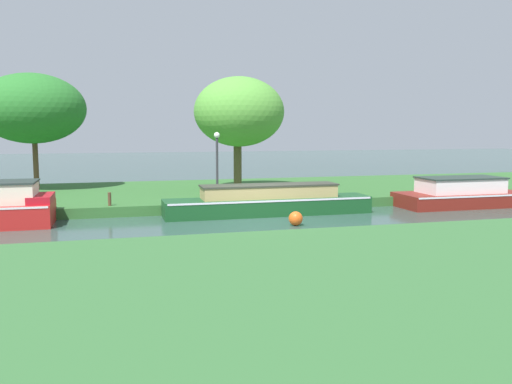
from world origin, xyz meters
name	(u,v)px	position (x,y,z in m)	size (l,w,h in m)	color
ground_plane	(262,220)	(0.00, 0.00, 0.00)	(120.00, 120.00, 0.00)	#314F47
riverbank_far	(223,193)	(0.00, 7.00, 0.20)	(72.00, 10.00, 0.40)	#31642D
riverbank_near	(382,282)	(0.00, -9.00, 0.20)	(72.00, 10.00, 0.40)	#326432
forest_barge	(269,202)	(0.61, 1.20, 0.51)	(8.11, 1.52, 1.19)	#164921
maroon_cruiser	(461,194)	(9.26, 1.20, 0.52)	(5.63, 2.20, 1.27)	maroon
willow_tree_left	(32,109)	(-8.80, 8.96, 4.28)	(4.95, 4.38, 5.55)	brown
willow_tree_centre	(239,112)	(0.71, 6.53, 4.12)	(4.32, 4.11, 5.40)	brown
lamp_post	(217,157)	(-1.05, 3.09, 2.16)	(0.24, 0.24, 2.79)	#333338
mooring_post_near	(335,191)	(3.95, 2.43, 0.69)	(0.18, 0.18, 0.58)	#4F3E2B
mooring_post_far	(110,199)	(-5.36, 2.43, 0.66)	(0.12, 0.12, 0.51)	#533624
channel_buoy	(296,219)	(0.83, -1.35, 0.24)	(0.49, 0.49, 0.49)	#E55919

